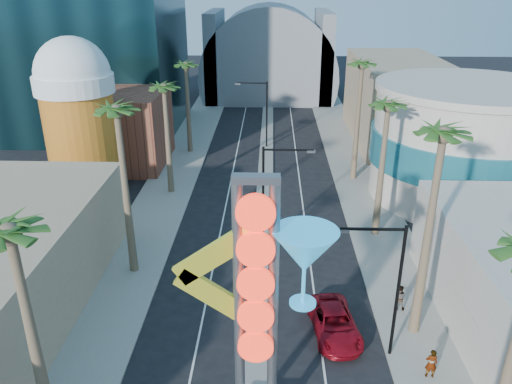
# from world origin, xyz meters

# --- Properties ---
(sidewalk_west) EXTENTS (5.00, 100.00, 0.15)m
(sidewalk_west) POSITION_xyz_m (-9.50, 35.00, 0.07)
(sidewalk_west) COLOR gray
(sidewalk_west) RESTS_ON ground
(sidewalk_east) EXTENTS (5.00, 100.00, 0.15)m
(sidewalk_east) POSITION_xyz_m (9.50, 35.00, 0.07)
(sidewalk_east) COLOR gray
(sidewalk_east) RESTS_ON ground
(median) EXTENTS (1.60, 84.00, 0.15)m
(median) POSITION_xyz_m (0.00, 38.00, 0.07)
(median) COLOR gray
(median) RESTS_ON ground
(brick_filler_west) EXTENTS (10.00, 10.00, 8.00)m
(brick_filler_west) POSITION_xyz_m (-16.00, 38.00, 4.00)
(brick_filler_west) COLOR brown
(brick_filler_west) RESTS_ON ground
(filler_east) EXTENTS (10.00, 20.00, 10.00)m
(filler_east) POSITION_xyz_m (16.00, 48.00, 5.00)
(filler_east) COLOR tan
(filler_east) RESTS_ON ground
(beer_mug) EXTENTS (7.00, 7.00, 14.50)m
(beer_mug) POSITION_xyz_m (-17.00, 30.00, 7.84)
(beer_mug) COLOR #C6501A
(beer_mug) RESTS_ON ground
(turquoise_building) EXTENTS (16.60, 16.60, 10.60)m
(turquoise_building) POSITION_xyz_m (18.00, 30.00, 5.25)
(turquoise_building) COLOR #C0B2A2
(turquoise_building) RESTS_ON ground
(canopy) EXTENTS (22.00, 16.00, 22.00)m
(canopy) POSITION_xyz_m (0.00, 72.00, 4.31)
(canopy) COLOR slate
(canopy) RESTS_ON ground
(neon_sign) EXTENTS (6.53, 2.60, 12.55)m
(neon_sign) POSITION_xyz_m (0.82, 2.96, 7.31)
(neon_sign) COLOR gray
(neon_sign) RESTS_ON ground
(streetlight_0) EXTENTS (3.79, 0.25, 8.00)m
(streetlight_0) POSITION_xyz_m (0.55, 20.00, 4.88)
(streetlight_0) COLOR black
(streetlight_0) RESTS_ON ground
(streetlight_1) EXTENTS (3.79, 0.25, 8.00)m
(streetlight_1) POSITION_xyz_m (-0.55, 44.00, 4.88)
(streetlight_1) COLOR black
(streetlight_1) RESTS_ON ground
(streetlight_2) EXTENTS (3.45, 0.25, 8.00)m
(streetlight_2) POSITION_xyz_m (6.72, 8.00, 4.83)
(streetlight_2) COLOR black
(streetlight_2) RESTS_ON ground
(palm_0) EXTENTS (2.40, 2.40, 11.70)m
(palm_0) POSITION_xyz_m (-9.00, 2.00, 9.93)
(palm_0) COLOR brown
(palm_0) RESTS_ON ground
(palm_1) EXTENTS (2.40, 2.40, 12.70)m
(palm_1) POSITION_xyz_m (-9.00, 16.00, 10.82)
(palm_1) COLOR brown
(palm_1) RESTS_ON ground
(palm_2) EXTENTS (2.40, 2.40, 11.20)m
(palm_2) POSITION_xyz_m (-9.00, 30.00, 9.48)
(palm_2) COLOR brown
(palm_2) RESTS_ON ground
(palm_3) EXTENTS (2.40, 2.40, 11.20)m
(palm_3) POSITION_xyz_m (-9.00, 42.00, 9.48)
(palm_3) COLOR brown
(palm_3) RESTS_ON ground
(palm_5) EXTENTS (2.40, 2.40, 13.20)m
(palm_5) POSITION_xyz_m (9.00, 10.00, 11.27)
(palm_5) COLOR brown
(palm_5) RESTS_ON ground
(palm_6) EXTENTS (2.40, 2.40, 11.70)m
(palm_6) POSITION_xyz_m (9.00, 22.00, 9.93)
(palm_6) COLOR brown
(palm_6) RESTS_ON ground
(palm_7) EXTENTS (2.40, 2.40, 12.70)m
(palm_7) POSITION_xyz_m (9.00, 34.00, 10.82)
(palm_7) COLOR brown
(palm_7) RESTS_ON ground
(red_pickup) EXTENTS (3.08, 5.55, 1.47)m
(red_pickup) POSITION_xyz_m (4.34, 9.75, 0.73)
(red_pickup) COLOR maroon
(red_pickup) RESTS_ON ground
(pedestrian_a) EXTENTS (0.63, 0.42, 1.72)m
(pedestrian_a) POSITION_xyz_m (8.86, 6.31, 1.01)
(pedestrian_a) COLOR gray
(pedestrian_a) RESTS_ON sidewalk_east
(pedestrian_b) EXTENTS (0.89, 0.74, 1.66)m
(pedestrian_b) POSITION_xyz_m (8.56, 12.04, 0.98)
(pedestrian_b) COLOR gray
(pedestrian_b) RESTS_ON sidewalk_east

